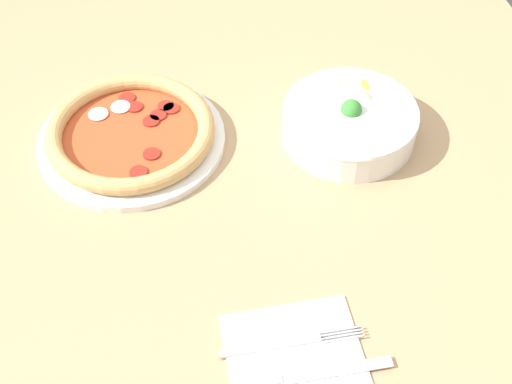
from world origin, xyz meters
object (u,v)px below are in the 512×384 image
Objects in this scene: pizza at (131,134)px; bowl at (350,120)px; knife at (293,378)px; fork at (290,343)px.

pizza is 0.34m from bowl.
bowl is 0.93× the size of knife.
knife is (0.04, -0.01, -0.00)m from fork.
fork is (0.39, 0.16, -0.01)m from pizza.
pizza is 1.38× the size of bowl.
fork is at bearing 81.24° from knife.
knife is (0.39, -0.18, -0.03)m from bowl.
bowl is at bearing 65.96° from knife.
bowl reaches higher than fork.
fork is (0.34, -0.17, -0.03)m from bowl.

